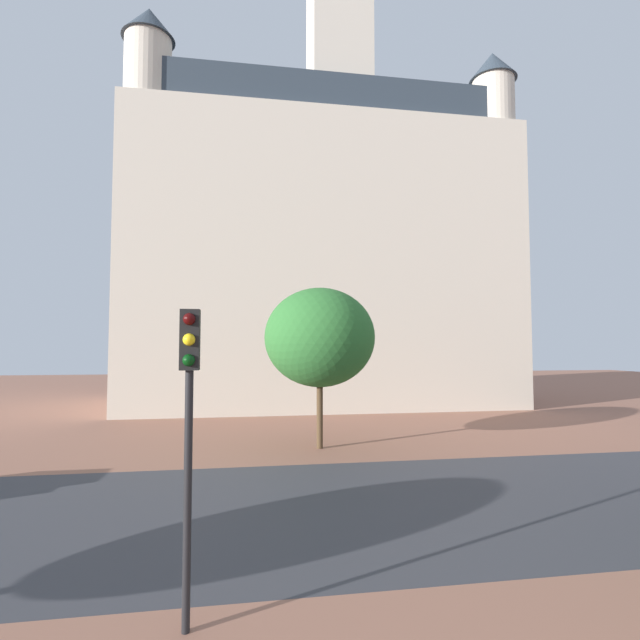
{
  "coord_description": "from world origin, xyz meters",
  "views": [
    {
      "loc": [
        -2.08,
        -2.15,
        4.11
      ],
      "look_at": [
        0.06,
        11.25,
        4.85
      ],
      "focal_mm": 26.49,
      "sensor_mm": 36.0,
      "label": 1
    }
  ],
  "objects": [
    {
      "name": "street_asphalt_strip",
      "position": [
        0.0,
        10.0,
        0.0
      ],
      "size": [
        120.0,
        8.57,
        0.0
      ],
      "primitive_type": "cube",
      "color": "#38383D",
      "rests_on": "ground_plane"
    },
    {
      "name": "landmark_building",
      "position": [
        3.47,
        31.9,
        11.56
      ],
      "size": [
        26.07,
        12.83,
        40.63
      ],
      "color": "beige",
      "rests_on": "ground_plane"
    },
    {
      "name": "ground_plane",
      "position": [
        0.0,
        10.0,
        0.0
      ],
      "size": [
        120.0,
        120.0,
        0.0
      ],
      "primitive_type": "plane",
      "color": "#93604C"
    },
    {
      "name": "tree_curb_far",
      "position": [
        0.93,
        16.79,
        4.45
      ],
      "size": [
        4.48,
        4.48,
        6.47
      ],
      "color": "#4C3823",
      "rests_on": "ground_plane"
    },
    {
      "name": "traffic_light_pole",
      "position": [
        -2.88,
        5.05,
        3.25
      ],
      "size": [
        0.28,
        0.34,
        4.65
      ],
      "color": "black",
      "rests_on": "ground_plane"
    }
  ]
}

